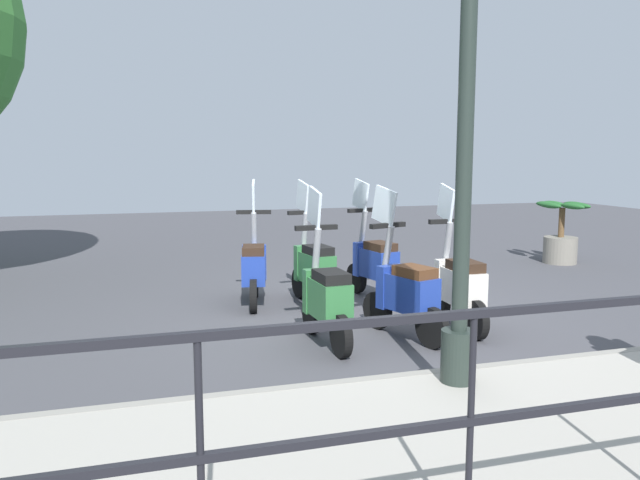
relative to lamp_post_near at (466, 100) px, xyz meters
name	(u,v)px	position (x,y,z in m)	size (l,w,h in m)	color
ground_plane	(367,319)	(2.40, -0.19, -2.24)	(28.00, 28.00, 0.00)	#424247
promenade_walkway	(540,429)	(-0.75, -0.19, -2.16)	(2.20, 20.00, 0.15)	#A39E93
lamp_post_near	(466,100)	(0.00, 0.00, 0.00)	(0.26, 0.90, 4.68)	#232D28
potted_palm	(561,237)	(4.88, -4.67, -1.79)	(1.06, 0.66, 1.05)	slate
scooter_near_0	(458,285)	(1.75, -0.97, -1.76)	(1.23, 0.44, 1.54)	black
scooter_near_1	(405,292)	(1.61, -0.28, -1.76)	(1.20, 0.55, 1.54)	black
scooter_near_2	(326,297)	(1.62, 0.55, -1.76)	(1.23, 0.44, 1.54)	black
scooter_far_0	(374,262)	(3.29, -0.62, -1.76)	(1.22, 0.49, 1.54)	black
scooter_far_1	(313,267)	(3.21, 0.21, -1.76)	(1.23, 0.45, 1.54)	black
scooter_far_2	(254,266)	(3.45, 0.91, -1.76)	(1.22, 0.49, 1.54)	black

